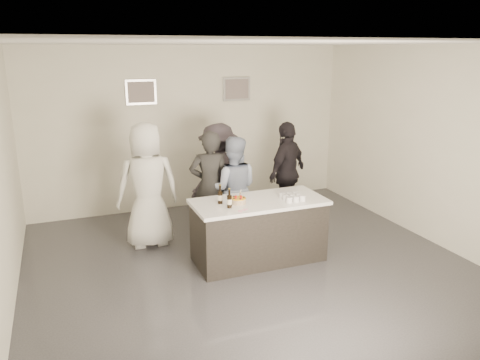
{
  "coord_description": "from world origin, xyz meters",
  "views": [
    {
      "loc": [
        -2.32,
        -5.4,
        2.94
      ],
      "look_at": [
        0.0,
        0.5,
        1.15
      ],
      "focal_mm": 35.0,
      "sensor_mm": 36.0,
      "label": 1
    }
  ],
  "objects": [
    {
      "name": "bar_counter",
      "position": [
        0.19,
        0.26,
        0.45
      ],
      "size": [
        1.86,
        0.86,
        0.9
      ],
      "primitive_type": "cube",
      "color": "white",
      "rests_on": "ground"
    },
    {
      "name": "person_main_blue",
      "position": [
        0.14,
        1.16,
        0.83
      ],
      "size": [
        0.97,
        0.87,
        1.65
      ],
      "primitive_type": "imported",
      "rotation": [
        0.0,
        0.0,
        2.78
      ],
      "color": "#93A3C1",
      "rests_on": "ground"
    },
    {
      "name": "tumbler_cluster",
      "position": [
        0.64,
        0.13,
        0.94
      ],
      "size": [
        0.3,
        0.3,
        0.08
      ],
      "primitive_type": "cube",
      "color": "gold",
      "rests_on": "bar_counter"
    },
    {
      "name": "person_guest_left",
      "position": [
        -1.15,
        1.37,
        0.96
      ],
      "size": [
        0.95,
        0.63,
        1.91
      ],
      "primitive_type": "imported",
      "rotation": [
        0.0,
        0.0,
        3.12
      ],
      "color": "silver",
      "rests_on": "ground"
    },
    {
      "name": "person_main_black",
      "position": [
        -0.21,
        1.25,
        0.87
      ],
      "size": [
        0.72,
        0.56,
        1.75
      ],
      "primitive_type": "imported",
      "rotation": [
        0.0,
        0.0,
        2.91
      ],
      "color": "black",
      "rests_on": "ground"
    },
    {
      "name": "beer_bottle_a",
      "position": [
        -0.36,
        0.32,
        1.03
      ],
      "size": [
        0.07,
        0.07,
        0.26
      ],
      "primitive_type": "cylinder",
      "color": "black",
      "rests_on": "bar_counter"
    },
    {
      "name": "person_guest_right",
      "position": [
        1.28,
        1.55,
        0.88
      ],
      "size": [
        1.1,
        0.92,
        1.76
      ],
      "primitive_type": "imported",
      "rotation": [
        0.0,
        0.0,
        3.72
      ],
      "color": "black",
      "rests_on": "ground"
    },
    {
      "name": "floor",
      "position": [
        0.0,
        0.0,
        0.0
      ],
      "size": [
        6.0,
        6.0,
        0.0
      ],
      "primitive_type": "plane",
      "color": "#3D3D42",
      "rests_on": "ground"
    },
    {
      "name": "picture_left",
      "position": [
        -0.9,
        2.97,
        2.2
      ],
      "size": [
        0.54,
        0.04,
        0.44
      ],
      "primitive_type": "cube",
      "color": "#B2B2B7",
      "rests_on": "wall_back"
    },
    {
      "name": "wall_back",
      "position": [
        0.0,
        3.0,
        1.5
      ],
      "size": [
        6.0,
        0.04,
        3.0
      ],
      "primitive_type": "cube",
      "color": "silver",
      "rests_on": "ground"
    },
    {
      "name": "wall_right",
      "position": [
        3.0,
        0.0,
        1.5
      ],
      "size": [
        0.04,
        6.0,
        3.0
      ],
      "primitive_type": "cube",
      "color": "silver",
      "rests_on": "ground"
    },
    {
      "name": "picture_right",
      "position": [
        0.9,
        2.97,
        2.2
      ],
      "size": [
        0.54,
        0.04,
        0.44
      ],
      "primitive_type": "cube",
      "color": "#B2B2B7",
      "rests_on": "wall_back"
    },
    {
      "name": "beer_bottle_b",
      "position": [
        -0.3,
        0.11,
        1.03
      ],
      "size": [
        0.07,
        0.07,
        0.26
      ],
      "primitive_type": "cylinder",
      "color": "black",
      "rests_on": "bar_counter"
    },
    {
      "name": "wall_front",
      "position": [
        0.0,
        -3.0,
        1.5
      ],
      "size": [
        6.0,
        0.04,
        3.0
      ],
      "primitive_type": "cube",
      "color": "silver",
      "rests_on": "ground"
    },
    {
      "name": "cake",
      "position": [
        -0.13,
        0.24,
        0.94
      ],
      "size": [
        0.21,
        0.21,
        0.07
      ],
      "primitive_type": "cylinder",
      "color": "yellow",
      "rests_on": "bar_counter"
    },
    {
      "name": "person_guest_back",
      "position": [
        0.12,
        1.79,
        0.88
      ],
      "size": [
        1.31,
        1.08,
        1.76
      ],
      "primitive_type": "imported",
      "rotation": [
        0.0,
        0.0,
        3.59
      ],
      "color": "#322D35",
      "rests_on": "ground"
    },
    {
      "name": "candles",
      "position": [
        -0.16,
        -0.06,
        0.9
      ],
      "size": [
        0.24,
        0.08,
        0.01
      ],
      "primitive_type": "cube",
      "color": "pink",
      "rests_on": "bar_counter"
    },
    {
      "name": "ceiling",
      "position": [
        0.0,
        0.0,
        3.0
      ],
      "size": [
        6.0,
        6.0,
        0.0
      ],
      "primitive_type": "plane",
      "rotation": [
        3.14,
        0.0,
        0.0
      ],
      "color": "white"
    }
  ]
}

